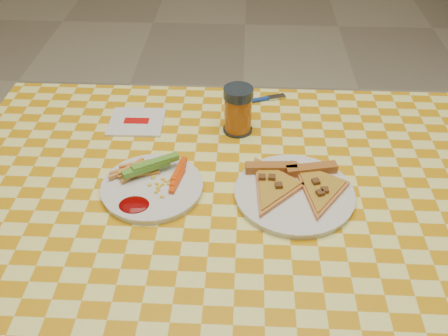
# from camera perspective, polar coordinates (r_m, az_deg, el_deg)

# --- Properties ---
(table) EXTENTS (1.28, 0.88, 0.76)m
(table) POSITION_cam_1_polar(r_m,az_deg,el_deg) (1.10, 1.53, -5.79)
(table) COLOR silver
(table) RESTS_ON ground
(plate_left) EXTENTS (0.24, 0.24, 0.01)m
(plate_left) POSITION_cam_1_polar(r_m,az_deg,el_deg) (1.06, -8.19, -2.27)
(plate_left) COLOR silver
(plate_left) RESTS_ON table
(plate_right) EXTENTS (0.27, 0.27, 0.01)m
(plate_right) POSITION_cam_1_polar(r_m,az_deg,el_deg) (1.05, 8.02, -3.01)
(plate_right) COLOR silver
(plate_right) RESTS_ON table
(fries_veggies) EXTENTS (0.19, 0.17, 0.04)m
(fries_veggies) POSITION_cam_1_polar(r_m,az_deg,el_deg) (1.07, -8.59, -1.02)
(fries_veggies) COLOR #C78E3F
(fries_veggies) RESTS_ON plate_left
(pizza_slices) EXTENTS (0.26, 0.24, 0.02)m
(pizza_slices) POSITION_cam_1_polar(r_m,az_deg,el_deg) (1.05, 8.16, -1.83)
(pizza_slices) COLOR #D78042
(pizza_slices) RESTS_ON plate_right
(drink_glass) EXTENTS (0.07, 0.07, 0.12)m
(drink_glass) POSITION_cam_1_polar(r_m,az_deg,el_deg) (1.20, 1.62, 6.60)
(drink_glass) COLOR black
(drink_glass) RESTS_ON table
(napkin) EXTENTS (0.14, 0.13, 0.01)m
(napkin) POSITION_cam_1_polar(r_m,az_deg,el_deg) (1.28, -9.95, 5.22)
(napkin) COLOR silver
(napkin) RESTS_ON table
(fork) EXTENTS (0.15, 0.07, 0.01)m
(fork) POSITION_cam_1_polar(r_m,az_deg,el_deg) (1.35, 3.97, 7.80)
(fork) COLOR navy
(fork) RESTS_ON table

